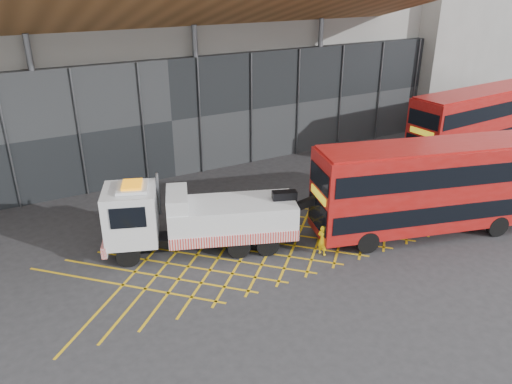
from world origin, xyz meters
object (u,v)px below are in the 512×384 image
recovery_truck (194,218)px  bus_towed (430,185)px  bus_second (477,120)px  worker (323,240)px

recovery_truck → bus_towed: bearing=0.0°
recovery_truck → bus_second: size_ratio=0.87×
bus_towed → recovery_truck: bearing=175.3°
bus_second → worker: 20.14m
recovery_truck → worker: recovery_truck is taller
bus_second → worker: bearing=-165.0°
bus_towed → worker: 6.61m
bus_second → worker: bus_second is taller
bus_towed → bus_second: (12.71, 7.28, 0.02)m
bus_second → recovery_truck: bearing=-177.0°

